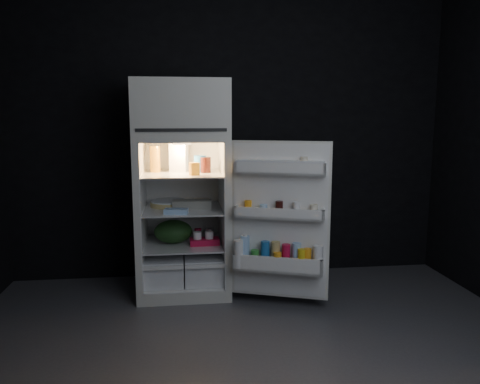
{
  "coord_description": "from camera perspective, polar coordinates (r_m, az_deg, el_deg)",
  "views": [
    {
      "loc": [
        -0.44,
        -2.62,
        1.49
      ],
      "look_at": [
        0.01,
        1.0,
        0.9
      ],
      "focal_mm": 35.0,
      "sensor_mm": 36.0,
      "label": 1
    }
  ],
  "objects": [
    {
      "name": "floor",
      "position": [
        3.05,
        2.34,
        -20.09
      ],
      "size": [
        4.0,
        3.4,
        0.0
      ],
      "primitive_type": "cube",
      "color": "#4C4C51",
      "rests_on": "ground"
    },
    {
      "name": "wall_back",
      "position": [
        4.35,
        -1.23,
        7.33
      ],
      "size": [
        4.0,
        0.0,
        2.7
      ],
      "primitive_type": "cube",
      "color": "black",
      "rests_on": "ground"
    },
    {
      "name": "wall_front",
      "position": [
        1.03,
        18.43,
        1.08
      ],
      "size": [
        4.0,
        0.0,
        2.7
      ],
      "primitive_type": "cube",
      "color": "black",
      "rests_on": "ground"
    },
    {
      "name": "refrigerator",
      "position": [
        3.98,
        -7.02,
        1.39
      ],
      "size": [
        0.76,
        0.71,
        1.78
      ],
      "color": "silver",
      "rests_on": "ground"
    },
    {
      "name": "fridge_door",
      "position": [
        3.6,
        4.84,
        -3.9
      ],
      "size": [
        0.74,
        0.43,
        1.22
      ],
      "color": "silver",
      "rests_on": "ground"
    },
    {
      "name": "milk_jug",
      "position": [
        4.01,
        -7.45,
        4.18
      ],
      "size": [
        0.17,
        0.17,
        0.24
      ],
      "primitive_type": "cube",
      "rotation": [
        0.0,
        0.0,
        -0.23
      ],
      "color": "white",
      "rests_on": "refrigerator"
    },
    {
      "name": "mayo_jar",
      "position": [
        3.96,
        -4.87,
        3.43
      ],
      "size": [
        0.12,
        0.12,
        0.14
      ],
      "primitive_type": "cylinder",
      "rotation": [
        0.0,
        0.0,
        0.23
      ],
      "color": "#1E5EA5",
      "rests_on": "refrigerator"
    },
    {
      "name": "jam_jar",
      "position": [
        3.93,
        -4.25,
        3.33
      ],
      "size": [
        0.1,
        0.1,
        0.13
      ],
      "primitive_type": "cylinder",
      "rotation": [
        0.0,
        0.0,
        0.08
      ],
      "color": "black",
      "rests_on": "refrigerator"
    },
    {
      "name": "amber_bottle",
      "position": [
        4.01,
        -10.31,
        3.96
      ],
      "size": [
        0.1,
        0.1,
        0.22
      ],
      "primitive_type": "cylinder",
      "rotation": [
        0.0,
        0.0,
        0.16
      ],
      "color": "#B97D1D",
      "rests_on": "refrigerator"
    },
    {
      "name": "small_carton",
      "position": [
        3.76,
        -5.6,
        2.82
      ],
      "size": [
        0.09,
        0.08,
        0.1
      ],
      "primitive_type": "cube",
      "rotation": [
        0.0,
        0.0,
        0.36
      ],
      "color": "orange",
      "rests_on": "refrigerator"
    },
    {
      "name": "egg_carton",
      "position": [
        3.95,
        -5.85,
        -1.51
      ],
      "size": [
        0.33,
        0.15,
        0.07
      ],
      "primitive_type": "cube",
      "rotation": [
        0.0,
        0.0,
        -0.08
      ],
      "color": "gray",
      "rests_on": "refrigerator"
    },
    {
      "name": "pie",
      "position": [
        4.08,
        -8.65,
        -1.44
      ],
      "size": [
        0.37,
        0.37,
        0.04
      ],
      "primitive_type": "cylinder",
      "rotation": [
        0.0,
        0.0,
        -0.2
      ],
      "color": "tan",
      "rests_on": "refrigerator"
    },
    {
      "name": "flat_package",
      "position": [
        3.75,
        -7.79,
        -2.34
      ],
      "size": [
        0.2,
        0.12,
        0.04
      ],
      "primitive_type": "cube",
      "rotation": [
        0.0,
        0.0,
        -0.17
      ],
      "color": "#9AC2EE",
      "rests_on": "refrigerator"
    },
    {
      "name": "wrapped_pkg",
      "position": [
        4.13,
        -4.76,
        -1.17
      ],
      "size": [
        0.14,
        0.12,
        0.05
      ],
      "primitive_type": "cube",
      "rotation": [
        0.0,
        0.0,
        -0.12
      ],
      "color": "beige",
      "rests_on": "refrigerator"
    },
    {
      "name": "produce_bag",
      "position": [
        4.03,
        -8.14,
        -4.79
      ],
      "size": [
        0.37,
        0.33,
        0.2
      ],
      "primitive_type": "ellipsoid",
      "rotation": [
        0.0,
        0.0,
        -0.18
      ],
      "color": "#193815",
      "rests_on": "refrigerator"
    },
    {
      "name": "yogurt_tray",
      "position": [
        3.96,
        -4.35,
        -6.04
      ],
      "size": [
        0.25,
        0.14,
        0.05
      ],
      "primitive_type": "cube",
      "rotation": [
        0.0,
        0.0,
        0.03
      ],
      "color": "red",
      "rests_on": "refrigerator"
    },
    {
      "name": "small_can_red",
      "position": [
        4.15,
        -5.14,
        -5.09
      ],
      "size": [
        0.07,
        0.07,
        0.09
      ],
      "primitive_type": "cylinder",
      "rotation": [
        0.0,
        0.0,
        -0.28
      ],
      "color": "red",
      "rests_on": "refrigerator"
    },
    {
      "name": "small_can_silver",
      "position": [
        4.17,
        -3.68,
        -5.0
      ],
      "size": [
        0.08,
        0.08,
        0.09
      ],
      "primitive_type": "cylinder",
      "rotation": [
        0.0,
        0.0,
        -0.09
      ],
      "color": "silver",
      "rests_on": "refrigerator"
    }
  ]
}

